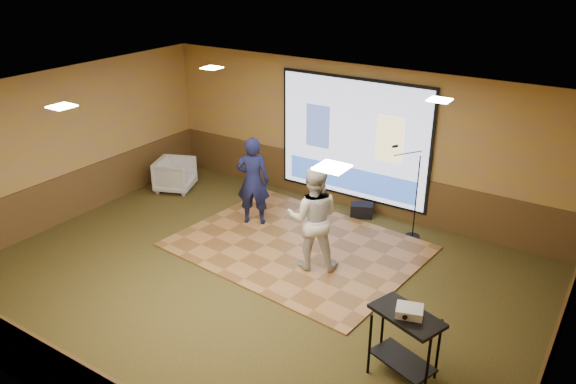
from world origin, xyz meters
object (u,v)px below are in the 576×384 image
Objects in this scene: banquet_chair at (175,175)px; player_left at (253,181)px; player_right at (313,218)px; projector_screen at (353,141)px; duffel_bag at (361,210)px; av_table at (405,333)px; projector at (409,311)px; dance_floor at (297,246)px; mic_stand at (412,213)px.

player_left is at bearing -121.51° from banquet_chair.
player_right is 2.28× the size of banquet_chair.
projector_screen is 7.49× the size of duffel_bag.
av_table reaches higher than duffel_bag.
player_right is at bearing 130.27° from player_left.
player_left is 4.83m from av_table.
projector is 7.26m from banquet_chair.
player_right is at bearing -37.76° from dance_floor.
mic_stand is (1.56, -0.54, -0.98)m from projector_screen.
duffel_bag is at bearing -164.89° from player_left.
player_left is at bearing -135.79° from mic_stand.
banquet_chair is (-3.72, -1.33, -1.11)m from projector_screen.
av_table is (4.14, -2.46, -0.25)m from player_left.
player_right is 5.67× the size of projector.
av_table is 4.66m from duffel_bag.
mic_stand is at bearing 176.80° from player_left.
projector reaches higher than av_table.
player_left is 5.47× the size of projector.
player_left reaches higher than dance_floor.
duffel_bag is (-1.15, 0.26, -0.35)m from mic_stand.
player_left is at bearing -50.80° from player_right.
player_right is at bearing 127.22° from projector.
mic_stand is (0.98, 1.98, -0.45)m from player_right.
player_right is 1.04× the size of mic_stand.
player_left is 1.86× the size of av_table.
mic_stand reaches higher than banquet_chair.
projector is (2.34, -1.66, 0.06)m from player_right.
projector_screen is 1.88× the size of mic_stand.
projector_screen is at bearing -151.86° from player_left.
dance_floor is 3.65m from av_table.
projector_screen is 0.78× the size of dance_floor.
banquet_chair is (-4.30, 1.19, -0.58)m from player_right.
av_table is 3.88m from mic_stand.
av_table is at bearing -55.25° from projector_screen.
projector_screen is 2.64m from player_right.
dance_floor is 5.28× the size of banquet_chair.
projector is at bearing -48.04° from mic_stand.
player_left is at bearing 131.96° from projector.
av_table is 0.34m from projector.
av_table is (2.91, -2.12, 0.65)m from dance_floor.
duffel_bag is at bearing -34.24° from projector_screen.
av_table is at bearing -57.45° from duffel_bag.
projector_screen is 1.82× the size of player_right.
projector_screen reaches higher than player_left.
projector_screen reaches higher than player_right.
projector_screen is 2.20m from player_left.
duffel_bag is (4.12, 1.05, -0.23)m from banquet_chair.
duffel_bag is at bearing -98.21° from banquet_chair.
banquet_chair is 4.26m from duffel_bag.
av_table is at bearing 117.29° from player_right.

